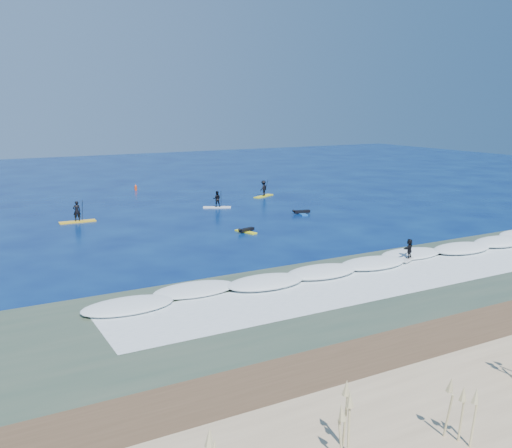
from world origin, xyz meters
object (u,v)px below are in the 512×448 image
sup_paddler_right (264,189)px  marker_buoy (136,188)px  sup_paddler_left (77,215)px  sup_paddler_center (217,201)px  wave_surfer (409,250)px  prone_paddler_far (301,212)px  prone_paddler_near (246,231)px

sup_paddler_right → marker_buoy: size_ratio=3.89×
sup_paddler_left → sup_paddler_center: sup_paddler_left is taller
sup_paddler_right → wave_surfer: 28.63m
sup_paddler_left → marker_buoy: size_ratio=4.09×
sup_paddler_left → sup_paddler_center: (13.81, 0.52, 0.04)m
wave_surfer → marker_buoy: 40.17m
sup_paddler_left → sup_paddler_center: size_ratio=1.13×
prone_paddler_far → marker_buoy: bearing=34.9°
sup_paddler_center → sup_paddler_left: bearing=-151.2°
sup_paddler_right → prone_paddler_far: (-2.06, -10.76, -0.66)m
prone_paddler_far → marker_buoy: 24.08m
sup_paddler_left → prone_paddler_near: size_ratio=1.47×
sup_paddler_left → marker_buoy: sup_paddler_left is taller
sup_paddler_center → prone_paddler_far: (5.55, -6.87, -0.57)m
wave_surfer → prone_paddler_far: bearing=55.9°
sup_paddler_left → prone_paddler_far: sup_paddler_left is taller
wave_surfer → prone_paddler_near: bearing=88.0°
prone_paddler_far → prone_paddler_near: bearing=131.1°
sup_paddler_left → sup_paddler_right: size_ratio=1.05×
sup_paddler_right → prone_paddler_near: (-10.38, -15.24, -0.67)m
wave_surfer → sup_paddler_left: bearing=100.3°
sup_paddler_left → wave_surfer: bearing=-53.7°
sup_paddler_left → marker_buoy: bearing=59.0°
sup_paddler_right → marker_buoy: (-11.15, 11.53, -0.48)m
prone_paddler_far → sup_paddler_center: bearing=51.7°
sup_paddler_right → wave_surfer: bearing=-127.6°
marker_buoy → sup_paddler_center: bearing=-77.1°
sup_paddler_right → sup_paddler_left: bearing=164.3°
sup_paddler_right → prone_paddler_near: 18.45m
sup_paddler_left → wave_surfer: sup_paddler_left is taller
sup_paddler_left → sup_paddler_center: bearing=3.9°
marker_buoy → sup_paddler_right: bearing=-46.0°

